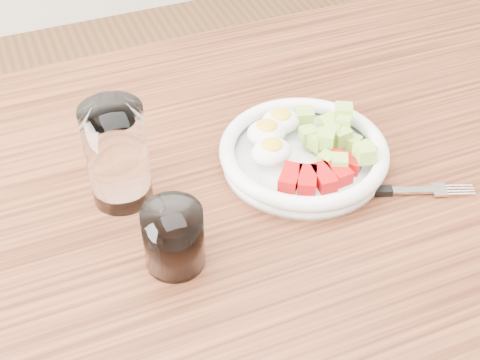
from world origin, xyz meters
The scene contains 5 objects.
dining_table centered at (0.00, 0.00, 0.67)m, with size 1.50×0.90×0.77m.
bowl centered at (0.10, 0.04, 0.79)m, with size 0.25×0.25×0.06m.
fork centered at (0.17, -0.06, 0.78)m, with size 0.21×0.09×0.01m.
water_glass centered at (-0.16, 0.07, 0.84)m, with size 0.08×0.08×0.15m, color white.
coffee_glass centered at (-0.13, -0.07, 0.81)m, with size 0.08×0.08×0.09m.
Camera 1 is at (-0.26, -0.61, 1.41)m, focal length 50.00 mm.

